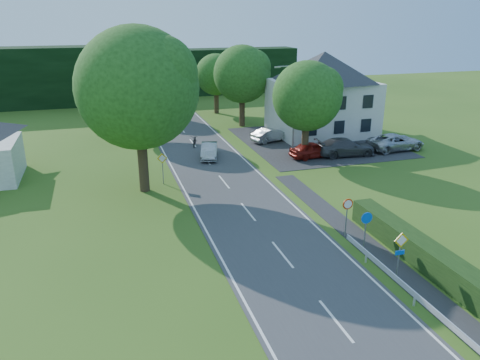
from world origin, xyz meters
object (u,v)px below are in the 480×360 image
object	(u,v)px
parked_car_red	(312,150)
parked_car_silver_a	(271,135)
parked_car_grey	(345,147)
streetlight	(293,105)
parked_car_silver_b	(396,142)
moving_car	(209,151)
motorcycle	(195,140)
parasol	(312,127)

from	to	relation	value
parked_car_red	parked_car_silver_a	world-z (taller)	parked_car_red
parked_car_red	parked_car_grey	bearing A→B (deg)	-101.04
streetlight	parked_car_silver_b	world-z (taller)	streetlight
parked_car_red	moving_car	bearing A→B (deg)	67.25
motorcycle	parked_car_silver_a	size ratio (longest dim) A/B	0.50
parked_car_silver_a	motorcycle	bearing A→B (deg)	67.27
parked_car_silver_b	parked_car_red	bearing A→B (deg)	87.13
streetlight	parked_car_silver_a	distance (m)	5.72
parked_car_red	parasol	size ratio (longest dim) A/B	1.82
moving_car	parked_car_silver_b	distance (m)	17.66
streetlight	parked_car_red	bearing A→B (deg)	-59.40
moving_car	parked_car_silver_a	size ratio (longest dim) A/B	0.97
parked_car_silver_a	parasol	distance (m)	4.90
moving_car	parasol	world-z (taller)	parasol
motorcycle	moving_car	bearing A→B (deg)	-68.19
parked_car_silver_b	parked_car_grey	bearing A→B (deg)	89.99
streetlight	parasol	world-z (taller)	streetlight
motorcycle	parked_car_grey	distance (m)	14.35
parked_car_silver_a	parasol	size ratio (longest dim) A/B	1.79
streetlight	parked_car_grey	size ratio (longest dim) A/B	1.47
parked_car_red	parasol	bearing A→B (deg)	-30.87
parked_car_grey	parked_car_silver_b	bearing A→B (deg)	-82.47
motorcycle	parked_car_silver_b	distance (m)	19.19
streetlight	parked_car_silver_a	world-z (taller)	streetlight
moving_car	parked_car_red	xyz separation A→B (m)	(8.85, -2.63, 0.06)
parked_car_silver_a	moving_car	bearing A→B (deg)	99.23
streetlight	motorcycle	world-z (taller)	streetlight
moving_car	parked_car_red	bearing A→B (deg)	-1.30
parked_car_silver_a	parked_car_silver_b	xyz separation A→B (m)	(10.23, -6.30, 0.08)
moving_car	motorcycle	bearing A→B (deg)	110.79
moving_car	parked_car_grey	bearing A→B (deg)	1.65
moving_car	parked_car_silver_a	xyz separation A→B (m)	(7.24, 3.70, 0.02)
parked_car_grey	motorcycle	bearing A→B (deg)	64.13
parked_car_silver_b	parasol	distance (m)	8.84
moving_car	parked_car_red	size ratio (longest dim) A/B	0.95
streetlight	parked_car_grey	xyz separation A→B (m)	(4.32, -2.29, -3.63)
streetlight	parked_car_grey	distance (m)	6.09
streetlight	parasol	distance (m)	7.49
streetlight	parasol	bearing A→B (deg)	48.46
parked_car_silver_b	motorcycle	bearing A→B (deg)	65.68
motorcycle	parked_car_grey	bearing A→B (deg)	-14.06
parked_car_grey	parked_car_silver_b	world-z (taller)	parked_car_grey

